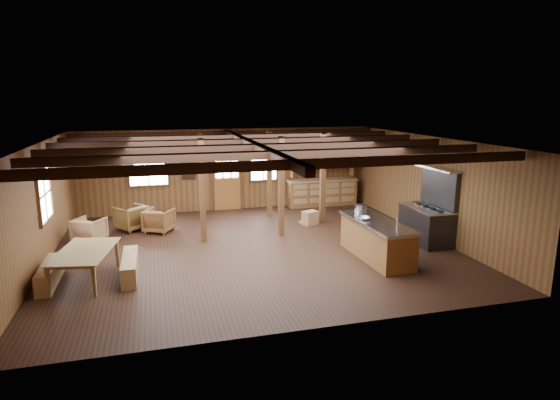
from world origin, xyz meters
name	(u,v)px	position (x,y,z in m)	size (l,w,h in m)	color
room	(254,196)	(0.00, 0.00, 1.40)	(10.04, 9.04, 2.84)	black
ceiling_joists	(252,145)	(0.00, 0.18, 2.68)	(9.80, 8.82, 0.18)	black
timber_posts	(256,181)	(0.52, 2.08, 1.40)	(3.95, 2.35, 2.80)	#422612
back_door	(227,185)	(0.00, 4.45, 0.88)	(1.02, 0.08, 2.15)	brown
window_back_left	(148,167)	(-2.60, 4.46, 1.60)	(1.32, 0.06, 1.32)	white
window_back_right	(264,163)	(1.30, 4.46, 1.60)	(1.02, 0.06, 1.32)	white
window_left	(44,195)	(-4.96, 0.50, 1.60)	(0.14, 1.24, 1.32)	white
notice_boards	(182,165)	(-1.50, 4.46, 1.64)	(1.08, 0.03, 0.90)	beige
back_counter	(322,189)	(3.40, 4.20, 0.60)	(2.55, 0.60, 2.45)	brown
pendant_lamps	(160,160)	(-2.25, 1.00, 2.25)	(1.86, 2.36, 0.66)	#2C2C2E
pot_rack	(364,155)	(3.15, 0.29, 2.29)	(0.38, 3.00, 0.41)	#2C2C2E
kitchen_island	(376,239)	(2.71, -1.51, 0.48)	(0.96, 2.53, 1.20)	brown
step_stool	(310,218)	(2.14, 1.80, 0.22)	(0.48, 0.34, 0.43)	olive
commercial_range	(428,219)	(4.65, -0.68, 0.65)	(0.85, 1.66, 2.04)	#2C2C2E
dining_table	(87,266)	(-3.90, -1.20, 0.33)	(1.90, 1.06, 0.67)	olive
bench_wall	(50,274)	(-4.65, -1.20, 0.22)	(0.30, 1.58, 0.43)	olive
bench_aisle	(130,267)	(-3.04, -1.20, 0.23)	(0.31, 1.65, 0.45)	olive
armchair_a	(131,218)	(-3.14, 2.67, 0.36)	(0.77, 0.79, 0.72)	brown
armchair_b	(159,220)	(-2.36, 2.21, 0.34)	(0.73, 0.75, 0.68)	brown
armchair_c	(89,230)	(-4.20, 1.74, 0.33)	(0.71, 0.73, 0.67)	#9A6D46
counter_pot	(361,208)	(2.74, -0.50, 1.03)	(0.30, 0.30, 0.18)	#ADB0B4
bowl	(364,218)	(2.44, -1.34, 0.98)	(0.29, 0.29, 0.07)	silver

